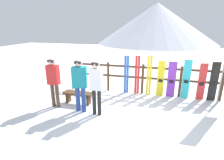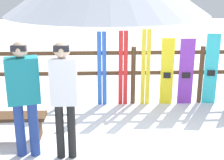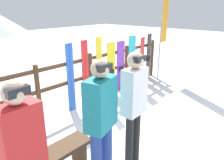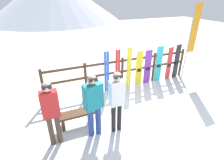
# 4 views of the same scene
# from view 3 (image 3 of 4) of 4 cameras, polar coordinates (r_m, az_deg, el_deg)

# --- Properties ---
(ground_plane) EXTENTS (40.00, 40.00, 0.00)m
(ground_plane) POSITION_cam_3_polar(r_m,az_deg,el_deg) (4.71, 12.68, -12.02)
(ground_plane) COLOR white
(fence) EXTENTS (6.06, 0.10, 1.27)m
(fence) POSITION_cam_3_polar(r_m,az_deg,el_deg) (5.57, -5.61, 1.76)
(fence) COLOR #4C331E
(fence) RESTS_ON ground
(bench) EXTENTS (1.10, 0.36, 0.43)m
(bench) POSITION_cam_3_polar(r_m,az_deg,el_deg) (3.41, -14.30, -19.09)
(bench) COLOR #4C331E
(bench) RESTS_ON ground
(person_white) EXTENTS (0.39, 0.24, 1.79)m
(person_white) POSITION_cam_3_polar(r_m,az_deg,el_deg) (3.19, 5.78, -5.44)
(person_white) COLOR black
(person_white) RESTS_ON ground
(person_red) EXTENTS (0.40, 0.23, 1.76)m
(person_red) POSITION_cam_3_polar(r_m,az_deg,el_deg) (2.40, -22.17, -16.54)
(person_red) COLOR #4C3828
(person_red) RESTS_ON ground
(person_teal) EXTENTS (0.52, 0.37, 1.78)m
(person_teal) POSITION_cam_3_polar(r_m,az_deg,el_deg) (2.85, -2.88, -9.36)
(person_teal) COLOR navy
(person_teal) RESTS_ON ground
(ski_pair_blue) EXTENTS (0.20, 0.02, 1.61)m
(ski_pair_blue) POSITION_cam_3_polar(r_m,az_deg,el_deg) (5.09, -10.75, 0.44)
(ski_pair_blue) COLOR blue
(ski_pair_blue) RESTS_ON ground
(ski_pair_red) EXTENTS (0.19, 0.02, 1.63)m
(ski_pair_red) POSITION_cam_3_polar(r_m,az_deg,el_deg) (5.37, -6.97, 1.67)
(ski_pair_red) COLOR red
(ski_pair_red) RESTS_ON ground
(ski_pair_yellow) EXTENTS (0.19, 0.02, 1.65)m
(ski_pair_yellow) POSITION_cam_3_polar(r_m,az_deg,el_deg) (5.68, -3.36, 2.89)
(ski_pair_yellow) COLOR yellow
(ski_pair_yellow) RESTS_ON ground
(snowboard_yellow) EXTENTS (0.28, 0.08, 1.47)m
(snowboard_yellow) POSITION_cam_3_polar(r_m,az_deg,el_deg) (6.04, -0.23, 2.89)
(snowboard_yellow) COLOR yellow
(snowboard_yellow) RESTS_ON ground
(snowboard_purple) EXTENTS (0.32, 0.06, 1.45)m
(snowboard_purple) POSITION_cam_3_polar(r_m,az_deg,el_deg) (6.35, 2.26, 3.60)
(snowboard_purple) COLOR purple
(snowboard_purple) RESTS_ON ground
(snowboard_cyan) EXTENTS (0.29, 0.08, 1.55)m
(snowboard_cyan) POSITION_cam_3_polar(r_m,az_deg,el_deg) (6.75, 5.17, 4.90)
(snowboard_cyan) COLOR #2DBFCC
(snowboard_cyan) RESTS_ON ground
(snowboard_red) EXTENTS (0.29, 0.10, 1.44)m
(snowboard_red) POSITION_cam_3_polar(r_m,az_deg,el_deg) (7.22, 7.81, 5.26)
(snowboard_red) COLOR red
(snowboard_red) RESTS_ON ground
(snowboard_black_stripe) EXTENTS (0.31, 0.10, 1.52)m
(snowboard_black_stripe) POSITION_cam_3_polar(r_m,az_deg,el_deg) (7.54, 9.53, 6.05)
(snowboard_black_stripe) COLOR black
(snowboard_black_stripe) RESTS_ON ground
(rental_flag) EXTENTS (0.40, 0.04, 3.17)m
(rental_flag) POSITION_cam_3_polar(r_m,az_deg,el_deg) (7.43, 13.34, 15.13)
(rental_flag) COLOR #99999E
(rental_flag) RESTS_ON ground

